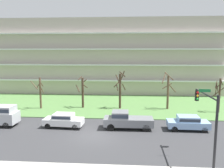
% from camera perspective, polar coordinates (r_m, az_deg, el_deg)
% --- Properties ---
extents(ground, '(160.00, 160.00, 0.00)m').
position_cam_1_polar(ground, '(23.44, -4.50, -12.98)').
color(ground, '#38383A').
extents(grass_lawn_strip, '(80.00, 16.00, 0.08)m').
position_cam_1_polar(grass_lawn_strip, '(36.76, -1.30, -5.16)').
color(grass_lawn_strip, '#547F42').
rests_on(grass_lawn_strip, ground).
extents(apartment_building, '(46.84, 12.46, 15.04)m').
position_cam_1_polar(apartment_building, '(49.52, 0.14, 6.95)').
color(apartment_building, '#B2A899').
rests_on(apartment_building, ground).
extents(tree_far_left, '(1.91, 1.94, 4.71)m').
position_cam_1_polar(tree_far_left, '(35.20, -17.73, -1.89)').
color(tree_far_left, brown).
rests_on(tree_far_left, ground).
extents(tree_left, '(1.89, 1.78, 4.80)m').
position_cam_1_polar(tree_left, '(34.37, -7.46, -1.88)').
color(tree_left, '#423023').
rests_on(tree_left, ground).
extents(tree_center, '(1.84, 1.83, 5.76)m').
position_cam_1_polar(tree_center, '(33.52, 2.06, -1.20)').
color(tree_center, '#423023').
rests_on(tree_center, ground).
extents(tree_right, '(2.14, 2.14, 5.63)m').
position_cam_1_polar(tree_right, '(34.15, 13.95, -1.55)').
color(tree_right, brown).
rests_on(tree_right, ground).
extents(tree_far_right, '(1.70, 1.44, 4.85)m').
position_cam_1_polar(tree_far_right, '(34.72, 25.40, -2.22)').
color(tree_far_right, '#423023').
rests_on(tree_far_right, ground).
extents(sedan_blue_center_left, '(4.43, 1.87, 1.57)m').
position_cam_1_polar(sedan_blue_center_left, '(26.13, 18.62, -9.14)').
color(sedan_blue_center_left, '#8CB2E0').
rests_on(sedan_blue_center_left, ground).
extents(sedan_white_center_right, '(4.49, 2.04, 1.57)m').
position_cam_1_polar(sedan_white_center_right, '(26.27, -12.13, -8.81)').
color(sedan_white_center_right, white).
rests_on(sedan_white_center_right, ground).
extents(pickup_gray_near_right, '(5.41, 2.02, 1.95)m').
position_cam_1_polar(pickup_gray_near_right, '(25.24, 3.61, -8.99)').
color(pickup_gray_near_right, slate).
rests_on(pickup_gray_near_right, ground).
extents(traffic_signal_mast, '(0.90, 4.91, 5.58)m').
position_cam_1_polar(traffic_signal_mast, '(18.39, 23.00, -6.95)').
color(traffic_signal_mast, black).
rests_on(traffic_signal_mast, ground).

